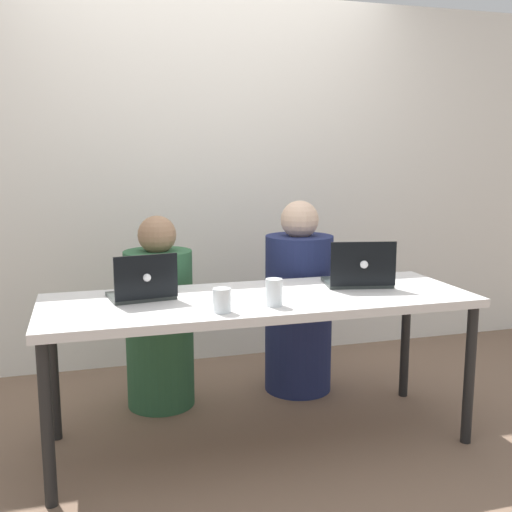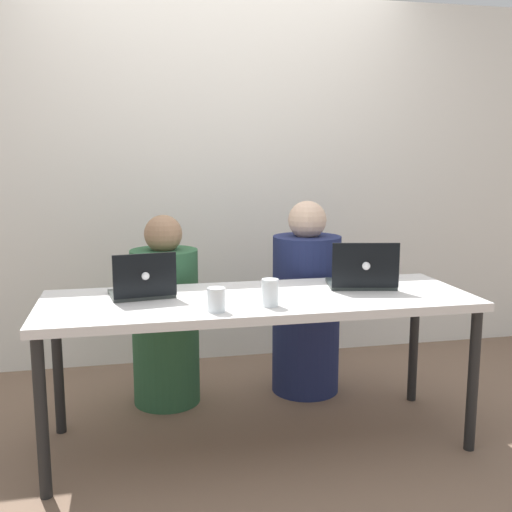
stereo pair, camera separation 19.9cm
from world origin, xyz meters
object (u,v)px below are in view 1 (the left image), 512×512
(person_on_right, at_px, (299,307))
(water_glass_center, at_px, (274,294))
(laptop_back_left, at_px, (143,289))
(person_on_left, at_px, (159,323))
(laptop_back_right, at_px, (359,276))
(water_glass_left, at_px, (222,302))

(person_on_right, height_order, water_glass_center, person_on_right)
(water_glass_center, bearing_deg, laptop_back_left, 152.71)
(person_on_left, distance_m, laptop_back_right, 1.11)
(laptop_back_left, relative_size, laptop_back_right, 0.86)
(person_on_left, distance_m, laptop_back_left, 0.57)
(person_on_left, height_order, laptop_back_left, person_on_left)
(laptop_back_left, relative_size, water_glass_left, 3.09)
(person_on_left, bearing_deg, water_glass_left, 102.80)
(water_glass_center, bearing_deg, water_glass_left, -170.12)
(person_on_left, bearing_deg, laptop_back_right, 153.25)
(laptop_back_left, height_order, water_glass_center, laptop_back_left)
(laptop_back_right, distance_m, water_glass_center, 0.59)
(laptop_back_left, height_order, laptop_back_right, laptop_back_right)
(person_on_right, xyz_separation_m, water_glass_center, (-0.39, -0.75, 0.27))
(water_glass_left, bearing_deg, water_glass_center, 9.88)
(person_on_left, xyz_separation_m, water_glass_center, (0.41, -0.75, 0.30))
(water_glass_left, bearing_deg, laptop_back_right, 21.30)
(person_on_right, bearing_deg, water_glass_left, 46.77)
(laptop_back_left, distance_m, laptop_back_right, 1.07)
(person_on_right, relative_size, water_glass_center, 9.30)
(water_glass_left, bearing_deg, person_on_right, 51.22)
(water_glass_left, distance_m, water_glass_center, 0.25)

